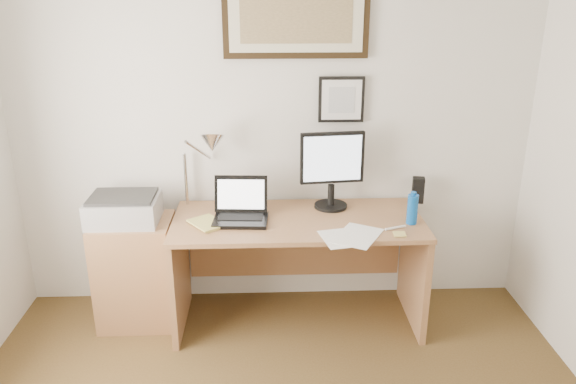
{
  "coord_description": "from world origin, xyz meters",
  "views": [
    {
      "loc": [
        -0.04,
        -1.67,
        2.16
      ],
      "look_at": [
        0.08,
        1.43,
        1.01
      ],
      "focal_mm": 35.0,
      "sensor_mm": 36.0,
      "label": 1
    }
  ],
  "objects_px": {
    "side_cabinet": "(137,272)",
    "printer": "(124,209)",
    "book": "(195,227)",
    "lcd_monitor": "(332,166)",
    "water_bottle": "(412,209)",
    "laptop": "(241,211)",
    "desk": "(297,246)"
  },
  "relations": [
    {
      "from": "desk",
      "to": "printer",
      "type": "height_order",
      "value": "printer"
    },
    {
      "from": "desk",
      "to": "laptop",
      "type": "relative_size",
      "value": 4.51
    },
    {
      "from": "desk",
      "to": "water_bottle",
      "type": "bearing_deg",
      "value": -14.48
    },
    {
      "from": "laptop",
      "to": "printer",
      "type": "relative_size",
      "value": 0.81
    },
    {
      "from": "water_bottle",
      "to": "laptop",
      "type": "xyz_separation_m",
      "value": [
        -1.07,
        0.11,
        -0.04
      ]
    },
    {
      "from": "water_bottle",
      "to": "laptop",
      "type": "height_order",
      "value": "laptop"
    },
    {
      "from": "lcd_monitor",
      "to": "printer",
      "type": "xyz_separation_m",
      "value": [
        -1.34,
        -0.13,
        -0.22
      ]
    },
    {
      "from": "side_cabinet",
      "to": "water_bottle",
      "type": "bearing_deg",
      "value": -4.74
    },
    {
      "from": "book",
      "to": "printer",
      "type": "relative_size",
      "value": 0.53
    },
    {
      "from": "water_bottle",
      "to": "desk",
      "type": "height_order",
      "value": "water_bottle"
    },
    {
      "from": "book",
      "to": "desk",
      "type": "height_order",
      "value": "book"
    },
    {
      "from": "book",
      "to": "lcd_monitor",
      "type": "xyz_separation_m",
      "value": [
        0.87,
        0.31,
        0.28
      ]
    },
    {
      "from": "water_bottle",
      "to": "book",
      "type": "bearing_deg",
      "value": -179.05
    },
    {
      "from": "lcd_monitor",
      "to": "desk",
      "type": "bearing_deg",
      "value": -156.51
    },
    {
      "from": "side_cabinet",
      "to": "printer",
      "type": "height_order",
      "value": "printer"
    },
    {
      "from": "laptop",
      "to": "lcd_monitor",
      "type": "bearing_deg",
      "value": 16.26
    },
    {
      "from": "printer",
      "to": "water_bottle",
      "type": "bearing_deg",
      "value": -4.67
    },
    {
      "from": "side_cabinet",
      "to": "printer",
      "type": "xyz_separation_m",
      "value": [
        -0.04,
        0.0,
        0.45
      ]
    },
    {
      "from": "desk",
      "to": "printer",
      "type": "distance_m",
      "value": 1.15
    },
    {
      "from": "water_bottle",
      "to": "lcd_monitor",
      "type": "relative_size",
      "value": 0.37
    },
    {
      "from": "water_bottle",
      "to": "printer",
      "type": "relative_size",
      "value": 0.43
    },
    {
      "from": "water_bottle",
      "to": "laptop",
      "type": "distance_m",
      "value": 1.08
    },
    {
      "from": "laptop",
      "to": "printer",
      "type": "bearing_deg",
      "value": 177.0
    },
    {
      "from": "desk",
      "to": "laptop",
      "type": "xyz_separation_m",
      "value": [
        -0.36,
        -0.07,
        0.29
      ]
    },
    {
      "from": "lcd_monitor",
      "to": "printer",
      "type": "distance_m",
      "value": 1.37
    },
    {
      "from": "water_bottle",
      "to": "printer",
      "type": "height_order",
      "value": "water_bottle"
    },
    {
      "from": "book",
      "to": "desk",
      "type": "relative_size",
      "value": 0.15
    },
    {
      "from": "laptop",
      "to": "printer",
      "type": "height_order",
      "value": "laptop"
    },
    {
      "from": "water_bottle",
      "to": "book",
      "type": "distance_m",
      "value": 1.35
    },
    {
      "from": "lcd_monitor",
      "to": "printer",
      "type": "height_order",
      "value": "lcd_monitor"
    },
    {
      "from": "side_cabinet",
      "to": "lcd_monitor",
      "type": "height_order",
      "value": "lcd_monitor"
    },
    {
      "from": "water_bottle",
      "to": "laptop",
      "type": "bearing_deg",
      "value": 174.17
    }
  ]
}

